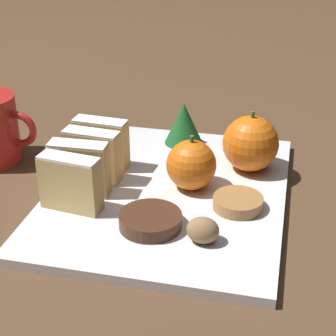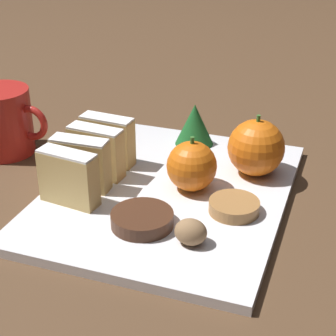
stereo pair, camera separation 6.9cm
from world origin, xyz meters
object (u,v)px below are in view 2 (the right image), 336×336
object	(u,v)px
orange_near	(192,166)
chocolate_cookie	(144,220)
walnut	(191,232)
coffee_mug	(2,121)
orange_far	(256,148)

from	to	relation	value
orange_near	chocolate_cookie	bearing A→B (deg)	-104.05
orange_near	chocolate_cookie	distance (m)	0.10
orange_near	walnut	world-z (taller)	orange_near
orange_near	coffee_mug	distance (m)	0.30
chocolate_cookie	orange_near	bearing A→B (deg)	75.95
orange_near	orange_far	size ratio (longest dim) A/B	0.86
walnut	coffee_mug	world-z (taller)	coffee_mug
orange_near	walnut	bearing A→B (deg)	-73.02
walnut	coffee_mug	size ratio (longest dim) A/B	0.29
walnut	orange_far	bearing A→B (deg)	80.12
orange_far	chocolate_cookie	size ratio (longest dim) A/B	1.16
coffee_mug	chocolate_cookie	bearing A→B (deg)	-26.05
orange_near	chocolate_cookie	size ratio (longest dim) A/B	1.00
walnut	coffee_mug	bearing A→B (deg)	155.90
walnut	chocolate_cookie	size ratio (longest dim) A/B	0.50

